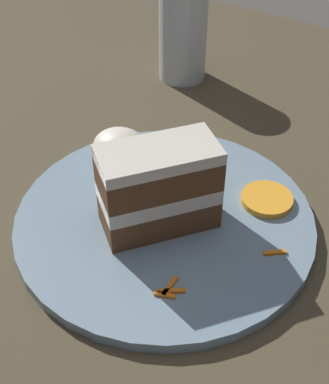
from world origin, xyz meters
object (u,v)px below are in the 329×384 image
plate (165,220)px  cream_dollop (120,147)px  orange_garnish (267,199)px  cake_slice (159,188)px  drinking_glass (183,41)px

plate → cream_dollop: bearing=151.6°
plate → cream_dollop: (-0.09, 0.05, 0.02)m
cream_dollop → orange_garnish: cream_dollop is taller
cake_slice → drinking_glass: bearing=155.4°
orange_garnish → cake_slice: bearing=-131.7°
orange_garnish → drinking_glass: 0.30m
plate → drinking_glass: size_ratio=2.38×
plate → cake_slice: 0.05m
plate → cake_slice: cake_slice is taller
orange_garnish → drinking_glass: bearing=138.8°
orange_garnish → drinking_glass: drinking_glass is taller
plate → cake_slice: (0.00, -0.01, 0.05)m
orange_garnish → plate: bearing=-135.7°
plate → cream_dollop: cream_dollop is taller
drinking_glass → cream_dollop: bearing=-75.8°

